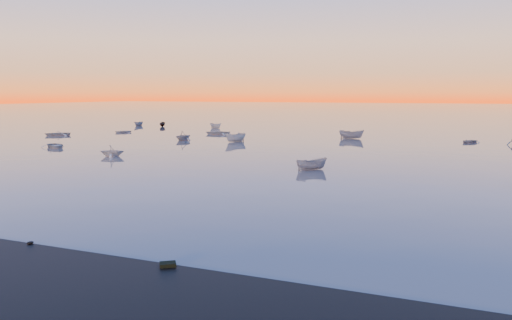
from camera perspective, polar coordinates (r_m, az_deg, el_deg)
The scene contains 5 objects.
ground at distance 123.74m, azimuth 14.31°, elevation 3.70°, with size 600.00×600.00×0.00m, color #6F625C.
mud_lobes at distance 28.37m, azimuth -15.79°, elevation -9.01°, with size 140.00×6.00×0.07m, color black, non-canonical shape.
moored_fleet at distance 77.61m, azimuth 9.48°, elevation 1.63°, with size 124.00×58.00×1.20m, color beige, non-canonical shape.
boat_near_left at distance 79.41m, azimuth -21.96°, elevation 1.31°, with size 4.46×1.86×1.11m, color beige.
boat_near_center at distance 52.84m, azimuth 6.36°, elevation -1.11°, with size 3.52×1.49×1.22m, color slate.
Camera 1 is at (16.93, -22.32, 8.00)m, focal length 35.00 mm.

